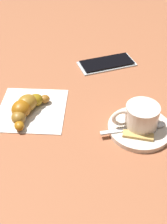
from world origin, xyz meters
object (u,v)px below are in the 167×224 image
at_px(espresso_cup, 141,116).
at_px(croissant, 26,107).
at_px(sugar_packet, 138,135).
at_px(napkin, 32,109).
at_px(cell_phone, 107,63).
at_px(saucer, 139,128).
at_px(teaspoon, 144,127).

xyz_separation_m(espresso_cup, croissant, (0.25, -0.02, -0.02)).
bearing_deg(sugar_packet, napkin, 169.54).
bearing_deg(napkin, cell_phone, -125.85).
distance_m(espresso_cup, croissant, 0.25).
bearing_deg(espresso_cup, saucer, 109.39).
bearing_deg(espresso_cup, napkin, -8.13).
bearing_deg(croissant, cell_phone, -125.38).
relative_size(sugar_packet, croissant, 0.49).
height_order(saucer, croissant, croissant).
bearing_deg(napkin, espresso_cup, 171.87).
bearing_deg(espresso_cup, cell_phone, -71.47).
relative_size(teaspoon, cell_phone, 0.81).
height_order(saucer, espresso_cup, espresso_cup).
distance_m(saucer, espresso_cup, 0.03).
relative_size(espresso_cup, teaspoon, 0.70).
bearing_deg(cell_phone, teaspoon, 110.00).
bearing_deg(saucer, sugar_packet, 82.49).
distance_m(sugar_packet, croissant, 0.25).
bearing_deg(sugar_packet, saucer, 87.81).
bearing_deg(sugar_packet, cell_phone, 111.24).
relative_size(teaspoon, sugar_packet, 2.23).
relative_size(espresso_cup, cell_phone, 0.57).
bearing_deg(cell_phone, croissant, 54.62).
height_order(teaspoon, croissant, croissant).
xyz_separation_m(espresso_cup, sugar_packet, (0.00, 0.03, -0.02)).
relative_size(espresso_cup, croissant, 0.77).
bearing_deg(saucer, croissant, -4.90).
bearing_deg(teaspoon, saucer, -20.76).
height_order(saucer, sugar_packet, sugar_packet).
relative_size(napkin, cell_phone, 0.92).
xyz_separation_m(teaspoon, cell_phone, (0.09, -0.26, -0.01)).
distance_m(teaspoon, napkin, 0.25).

